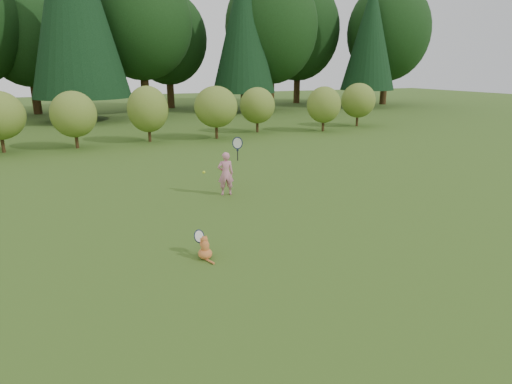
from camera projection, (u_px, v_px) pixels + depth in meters
name	position (u px, v px, depth m)	size (l,w,h in m)	color
ground	(262.00, 235.00, 8.99)	(100.00, 100.00, 0.00)	#305217
shrub_row	(150.00, 111.00, 20.06)	(28.00, 3.00, 2.80)	olive
woodland_backdrop	(116.00, 0.00, 27.17)	(48.00, 10.00, 15.00)	black
child	(226.00, 173.00, 11.64)	(0.67, 0.40, 1.79)	pink
cat	(205.00, 246.00, 7.84)	(0.34, 0.63, 0.60)	#C75F26
tennis_ball	(204.00, 172.00, 10.14)	(0.07, 0.07, 0.07)	#AFD218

